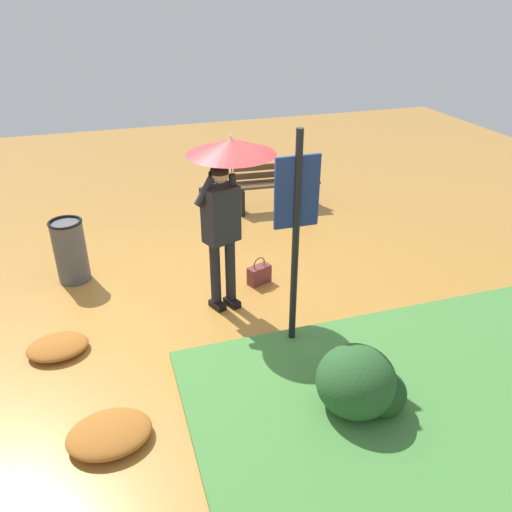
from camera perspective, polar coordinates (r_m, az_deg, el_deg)
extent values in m
plane|color=#B27A33|center=(6.13, -5.58, -5.75)|extent=(18.00, 18.00, 0.00)
cube|color=#47843D|center=(4.93, 25.27, -18.62)|extent=(4.80, 4.00, 0.05)
cylinder|color=black|center=(5.92, -4.56, -2.13)|extent=(0.12, 0.12, 0.86)
cylinder|color=black|center=(5.96, -2.88, -1.87)|extent=(0.12, 0.12, 0.86)
cube|color=black|center=(6.09, -4.33, -5.48)|extent=(0.19, 0.25, 0.08)
cube|color=black|center=(6.13, -2.69, -5.21)|extent=(0.19, 0.25, 0.08)
cube|color=#232328|center=(5.60, -3.95, 4.65)|extent=(0.44, 0.37, 0.64)
sphere|color=tan|center=(5.43, -4.11, 9.11)|extent=(0.20, 0.20, 0.20)
ellipsoid|color=black|center=(5.42, -4.12, 9.41)|extent=(0.20, 0.20, 0.15)
cylinder|color=#232328|center=(5.46, -6.16, 6.29)|extent=(0.18, 0.13, 0.18)
cylinder|color=#232328|center=(5.42, -5.77, 7.19)|extent=(0.24, 0.11, 0.33)
cube|color=black|center=(5.40, -4.99, 8.74)|extent=(0.07, 0.04, 0.14)
cylinder|color=#232328|center=(5.55, -2.40, 7.15)|extent=(0.11, 0.10, 0.09)
cylinder|color=#232328|center=(5.52, -2.60, 8.04)|extent=(0.10, 0.09, 0.23)
cylinder|color=#A5A5AD|center=(5.43, -2.77, 11.18)|extent=(0.02, 0.02, 0.41)
cone|color=#B22D2D|center=(5.40, -2.79, 12.14)|extent=(0.96, 0.96, 0.16)
sphere|color=#A5A5AD|center=(5.37, -2.82, 13.27)|extent=(0.02, 0.02, 0.02)
cylinder|color=black|center=(4.99, 4.42, 1.17)|extent=(0.07, 0.07, 2.30)
cube|color=navy|center=(4.78, 4.60, 7.13)|extent=(0.44, 0.04, 0.70)
cube|color=silver|center=(4.79, 4.51, 7.21)|extent=(0.38, 0.01, 0.64)
cube|color=brown|center=(6.52, 0.36, -2.11)|extent=(0.33, 0.24, 0.24)
torus|color=brown|center=(6.44, 0.36, -0.88)|extent=(0.17, 0.08, 0.18)
cube|color=black|center=(8.54, -1.69, 6.21)|extent=(0.09, 0.36, 0.44)
cube|color=black|center=(8.95, 6.28, 7.10)|extent=(0.09, 0.36, 0.44)
cube|color=#513823|center=(8.53, 2.69, 7.90)|extent=(1.40, 0.20, 0.04)
cube|color=#513823|center=(8.64, 2.42, 8.16)|extent=(1.40, 0.20, 0.04)
cube|color=#513823|center=(8.74, 2.15, 8.42)|extent=(1.40, 0.20, 0.04)
cube|color=#513823|center=(8.75, 2.05, 9.14)|extent=(1.40, 0.14, 0.10)
cube|color=#513823|center=(8.71, 2.07, 10.01)|extent=(1.40, 0.14, 0.10)
cylinder|color=#4C4C51|center=(6.88, -20.02, 0.42)|extent=(0.40, 0.40, 0.80)
torus|color=black|center=(6.71, -20.60, 3.56)|extent=(0.42, 0.42, 0.04)
ellipsoid|color=#285628|center=(4.70, 11.12, -13.57)|extent=(0.71, 0.71, 0.64)
ellipsoid|color=#1E421E|center=(4.79, 13.93, -14.68)|extent=(0.43, 0.43, 0.43)
ellipsoid|color=#A86023|center=(5.78, -21.29, -9.41)|extent=(0.62, 0.50, 0.14)
ellipsoid|color=#A86023|center=(4.68, -16.07, -18.54)|extent=(0.71, 0.57, 0.16)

